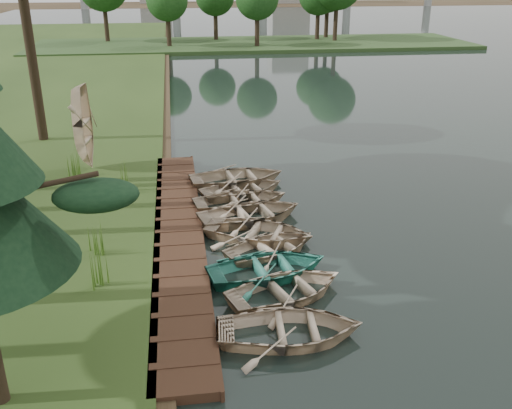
{
  "coord_description": "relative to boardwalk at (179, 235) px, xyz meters",
  "views": [
    {
      "loc": [
        -1.5,
        -17.35,
        8.35
      ],
      "look_at": [
        0.98,
        -0.14,
        1.14
      ],
      "focal_mm": 40.0,
      "sensor_mm": 36.0,
      "label": 1
    }
  ],
  "objects": [
    {
      "name": "ground",
      "position": [
        1.6,
        0.0,
        -0.15
      ],
      "size": [
        300.0,
        300.0,
        0.0
      ],
      "primitive_type": "plane",
      "color": "#3D2F1D"
    },
    {
      "name": "boardwalk",
      "position": [
        0.0,
        0.0,
        0.0
      ],
      "size": [
        1.6,
        16.0,
        0.3
      ],
      "primitive_type": "cube",
      "color": "#382215",
      "rests_on": "ground"
    },
    {
      "name": "peninsula",
      "position": [
        9.6,
        50.0,
        0.08
      ],
      "size": [
        50.0,
        14.0,
        0.45
      ],
      "primitive_type": "cube",
      "color": "#2B451E",
      "rests_on": "ground"
    },
    {
      "name": "rowboat_0",
      "position": [
        2.56,
        -6.09,
        0.27
      ],
      "size": [
        3.73,
        2.79,
        0.74
      ],
      "primitive_type": "imported",
      "rotation": [
        0.0,
        0.0,
        1.5
      ],
      "color": "#CDB495",
      "rests_on": "water"
    },
    {
      "name": "rowboat_1",
      "position": [
        2.84,
        -4.23,
        0.25
      ],
      "size": [
        3.99,
        3.38,
        0.7
      ],
      "primitive_type": "imported",
      "rotation": [
        0.0,
        0.0,
        1.9
      ],
      "color": "#CDB495",
      "rests_on": "water"
    },
    {
      "name": "rowboat_2",
      "position": [
        2.53,
        -3.03,
        0.27
      ],
      "size": [
        3.96,
        3.14,
        0.74
      ],
      "primitive_type": "imported",
      "rotation": [
        0.0,
        0.0,
        1.75
      ],
      "color": "#2E806C",
      "rests_on": "water"
    },
    {
      "name": "rowboat_3",
      "position": [
        2.88,
        -1.59,
        0.22
      ],
      "size": [
        3.78,
        3.34,
        0.65
      ],
      "primitive_type": "imported",
      "rotation": [
        0.0,
        0.0,
        2.0
      ],
      "color": "#CDB495",
      "rests_on": "water"
    },
    {
      "name": "rowboat_4",
      "position": [
        2.62,
        -0.58,
        0.27
      ],
      "size": [
        4.36,
        3.85,
        0.75
      ],
      "primitive_type": "imported",
      "rotation": [
        0.0,
        0.0,
        1.14
      ],
      "color": "#CDB495",
      "rests_on": "water"
    },
    {
      "name": "rowboat_5",
      "position": [
        2.56,
        0.96,
        0.29
      ],
      "size": [
        4.28,
        3.49,
        0.78
      ],
      "primitive_type": "imported",
      "rotation": [
        0.0,
        0.0,
        1.81
      ],
      "color": "#CDB495",
      "rests_on": "water"
    },
    {
      "name": "rowboat_6",
      "position": [
        2.37,
        2.29,
        0.27
      ],
      "size": [
        3.95,
        3.12,
        0.74
      ],
      "primitive_type": "imported",
      "rotation": [
        0.0,
        0.0,
        1.74
      ],
      "color": "#CDB495",
      "rests_on": "water"
    },
    {
      "name": "rowboat_7",
      "position": [
        2.58,
        3.5,
        0.25
      ],
      "size": [
        3.96,
        3.32,
        0.7
      ],
      "primitive_type": "imported",
      "rotation": [
        0.0,
        0.0,
        1.87
      ],
      "color": "#CDB495",
      "rests_on": "water"
    },
    {
      "name": "rowboat_8",
      "position": [
        2.5,
        4.73,
        0.31
      ],
      "size": [
        4.27,
        3.31,
        0.81
      ],
      "primitive_type": "imported",
      "rotation": [
        0.0,
        0.0,
        1.71
      ],
      "color": "#CDB495",
      "rests_on": "water"
    },
    {
      "name": "stored_rowboat",
      "position": [
        -3.69,
        6.99,
        0.52
      ],
      "size": [
        3.87,
        2.95,
        0.75
      ],
      "primitive_type": "imported",
      "rotation": [
        3.14,
        0.0,
        1.46
      ],
      "color": "#CDB495",
      "rests_on": "bank"
    },
    {
      "name": "reeds_0",
      "position": [
        -2.15,
        -3.29,
        0.7
      ],
      "size": [
        0.6,
        0.6,
        1.11
      ],
      "primitive_type": "cone",
      "color": "#3F661E",
      "rests_on": "bank"
    },
    {
      "name": "reeds_1",
      "position": [
        -2.51,
        -1.24,
        0.67
      ],
      "size": [
        0.6,
        0.6,
        1.04
      ],
      "primitive_type": "cone",
      "color": "#3F661E",
      "rests_on": "bank"
    },
    {
      "name": "reeds_2",
      "position": [
        -4.28,
        6.25,
        0.67
      ],
      "size": [
        0.6,
        0.6,
        1.05
      ],
      "primitive_type": "cone",
      "color": "#3F661E",
      "rests_on": "bank"
    },
    {
      "name": "reeds_3",
      "position": [
        -2.1,
        3.93,
        0.69
      ],
      "size": [
        0.6,
        0.6,
        1.07
      ],
      "primitive_type": "cone",
      "color": "#3F661E",
      "rests_on": "bank"
    }
  ]
}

